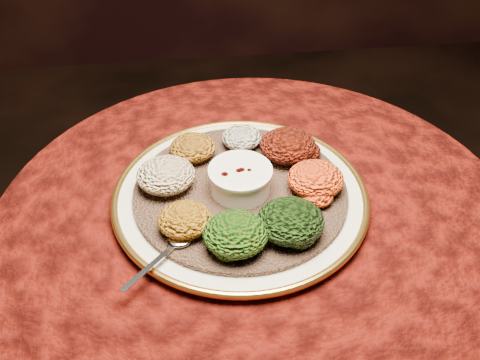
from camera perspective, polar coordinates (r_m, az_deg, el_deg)
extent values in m
cylinder|color=black|center=(1.28, 1.47, -16.18)|extent=(0.12, 0.12, 0.68)
cylinder|color=black|center=(1.00, 1.82, -4.74)|extent=(0.80, 0.80, 0.04)
cylinder|color=#490A06|center=(1.10, 1.66, -10.04)|extent=(0.93, 0.93, 0.34)
cylinder|color=#490A06|center=(0.98, 1.85, -3.63)|extent=(0.96, 0.96, 0.01)
cylinder|color=silver|center=(0.98, 0.03, -1.87)|extent=(0.56, 0.56, 0.02)
torus|color=#BB832E|center=(0.98, 0.03, -1.57)|extent=(0.47, 0.47, 0.01)
cylinder|color=brown|center=(0.98, 0.03, -1.26)|extent=(0.39, 0.39, 0.01)
cylinder|color=white|center=(0.96, 0.03, 0.03)|extent=(0.11, 0.11, 0.05)
cylinder|color=white|center=(0.94, 0.03, 1.01)|extent=(0.11, 0.11, 0.01)
cylinder|color=#520405|center=(0.95, 0.03, 0.69)|extent=(0.09, 0.09, 0.01)
ellipsoid|color=silver|center=(0.88, -6.51, -6.47)|extent=(0.04, 0.03, 0.01)
cube|color=silver|center=(0.85, -9.71, -9.21)|extent=(0.09, 0.09, 0.00)
ellipsoid|color=beige|center=(1.07, 0.16, 4.55)|extent=(0.08, 0.08, 0.04)
ellipsoid|color=black|center=(1.04, 5.13, 3.68)|extent=(0.11, 0.10, 0.05)
ellipsoid|color=#C37310|center=(0.97, 8.06, 0.12)|extent=(0.10, 0.10, 0.05)
ellipsoid|color=black|center=(0.88, 5.40, -4.37)|extent=(0.11, 0.11, 0.05)
ellipsoid|color=#973409|center=(0.86, -0.45, -5.75)|extent=(0.11, 0.10, 0.05)
ellipsoid|color=#A0610E|center=(0.89, -5.92, -4.22)|extent=(0.09, 0.09, 0.04)
ellipsoid|color=maroon|center=(0.97, -7.92, 0.53)|extent=(0.11, 0.10, 0.05)
ellipsoid|color=#A45913|center=(1.04, -5.05, 3.47)|extent=(0.09, 0.08, 0.04)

